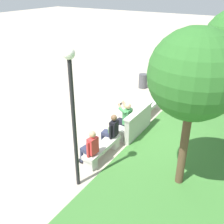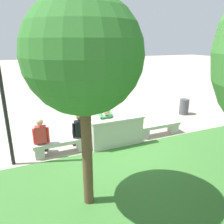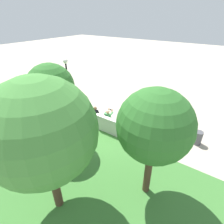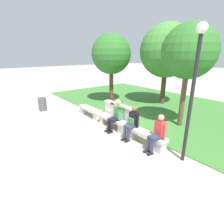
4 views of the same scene
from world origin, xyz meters
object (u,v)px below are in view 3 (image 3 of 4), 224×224
(tree_left_background, at_px, (51,88))
(tree_far_back, at_px, (42,132))
(person_companion, at_px, (83,109))
(trash_bin, at_px, (198,138))
(person_distant, at_px, (97,114))
(tree_right_background, at_px, (155,126))
(bench_mid, at_px, (89,117))
(lamp_post, at_px, (68,81))
(backpack, at_px, (97,116))
(bench_near, at_px, (112,126))
(bench_main, at_px, (141,137))
(person_photographer, at_px, (109,118))

(tree_left_background, relative_size, tree_far_back, 0.88)
(person_companion, xyz_separation_m, trash_bin, (-6.81, -1.53, -0.30))
(person_distant, xyz_separation_m, tree_right_background, (-4.62, 2.66, 2.38))
(bench_mid, height_order, lamp_post, lamp_post)
(person_distant, bearing_deg, person_companion, 0.02)
(backpack, bearing_deg, bench_near, 178.76)
(bench_near, bearing_deg, bench_mid, 0.00)
(person_distant, height_order, tree_left_background, tree_left_background)
(trash_bin, relative_size, lamp_post, 0.20)
(tree_left_background, bearing_deg, bench_mid, -86.75)
(bench_mid, relative_size, person_distant, 1.33)
(bench_mid, xyz_separation_m, person_companion, (0.55, -0.07, 0.38))
(tree_left_background, distance_m, tree_far_back, 3.67)
(bench_mid, bearing_deg, lamp_post, 4.78)
(bench_mid, bearing_deg, trash_bin, -165.71)
(lamp_post, bearing_deg, bench_near, -177.93)
(bench_main, relative_size, person_distant, 1.33)
(tree_far_back, relative_size, lamp_post, 1.27)
(trash_bin, bearing_deg, tree_far_back, 62.62)
(person_companion, height_order, tree_far_back, tree_far_back)
(tree_left_background, xyz_separation_m, tree_right_background, (-5.10, 0.10, -0.11))
(trash_bin, bearing_deg, person_photographer, 17.89)
(person_photographer, bearing_deg, backpack, 3.36)
(tree_left_background, relative_size, tree_right_background, 1.00)
(tree_far_back, bearing_deg, trash_bin, -117.38)
(person_distant, relative_size, person_companion, 1.00)
(tree_right_background, xyz_separation_m, trash_bin, (-1.02, -4.19, -2.68))
(bench_near, bearing_deg, person_companion, -1.57)
(backpack, bearing_deg, person_distant, -39.42)
(tree_right_background, relative_size, lamp_post, 1.12)
(bench_main, bearing_deg, tree_left_background, 34.96)
(person_companion, height_order, lamp_post, lamp_post)
(tree_far_back, bearing_deg, person_photographer, -75.22)
(bench_main, distance_m, tree_far_back, 5.81)
(bench_near, relative_size, person_companion, 1.33)
(bench_mid, bearing_deg, person_photographer, -177.15)
(backpack, distance_m, tree_right_background, 5.80)
(person_photographer, relative_size, trash_bin, 1.76)
(bench_near, bearing_deg, person_photographer, -14.79)
(person_photographer, distance_m, person_distant, 0.94)
(person_photographer, xyz_separation_m, backpack, (0.89, 0.05, -0.11))
(person_companion, relative_size, tree_right_background, 0.29)
(person_distant, xyz_separation_m, lamp_post, (2.03, 0.18, 1.83))
(tree_left_background, height_order, tree_right_background, tree_right_background)
(bench_near, relative_size, tree_left_background, 0.39)
(bench_mid, distance_m, person_distant, 0.73)
(backpack, height_order, tree_left_background, tree_left_background)
(tree_left_background, distance_m, lamp_post, 2.91)
(bench_near, xyz_separation_m, person_companion, (2.41, -0.07, 0.38))
(tree_right_background, bearing_deg, bench_near, -37.47)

